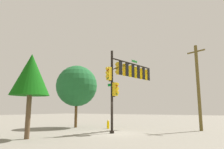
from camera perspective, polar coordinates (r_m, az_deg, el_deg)
ground_plane at (r=17.24m, az=-0.02°, el=-15.98°), size 120.00×120.00×0.00m
signal_pole_assembly at (r=18.97m, az=4.13°, el=-0.39°), size 6.64×1.77×6.89m
utility_pole at (r=20.81m, az=22.76°, el=-2.82°), size 0.82×1.70×7.97m
fire_hydrant at (r=21.29m, az=-1.09°, el=-13.66°), size 0.33×0.24×0.83m
tree_near at (r=23.05m, az=-9.74°, el=-3.14°), size 4.48×4.48×6.70m
tree_mid at (r=15.14m, az=-21.54°, el=-0.11°), size 2.60×2.60×5.72m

